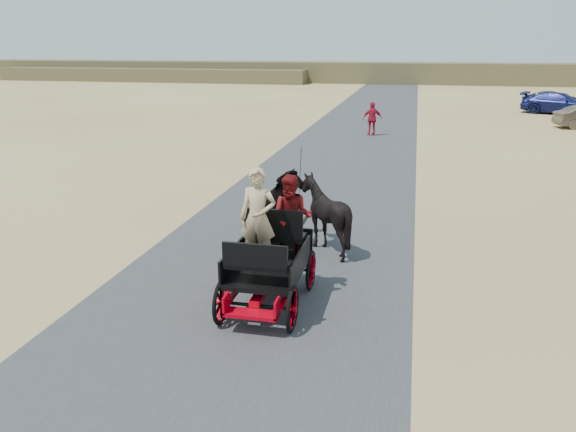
% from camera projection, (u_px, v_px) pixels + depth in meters
% --- Properties ---
extents(ground, '(140.00, 140.00, 0.00)m').
position_uv_depth(ground, '(244.00, 307.00, 10.19)').
color(ground, tan).
extents(road, '(6.00, 140.00, 0.01)m').
position_uv_depth(road, '(244.00, 306.00, 10.18)').
color(road, '#38383A').
rests_on(road, ground).
extents(ridge_far, '(140.00, 6.00, 2.40)m').
position_uv_depth(ridge_far, '(393.00, 73.00, 67.66)').
color(ridge_far, brown).
rests_on(ridge_far, ground).
extents(ridge_near, '(40.00, 4.00, 1.60)m').
position_uv_depth(ridge_near, '(149.00, 75.00, 70.30)').
color(ridge_near, brown).
rests_on(ridge_near, ground).
extents(carriage, '(1.30, 2.40, 0.72)m').
position_uv_depth(carriage, '(269.00, 285.00, 10.22)').
color(carriage, black).
rests_on(carriage, ground).
extents(horse_left, '(0.91, 2.01, 1.70)m').
position_uv_depth(horse_left, '(278.00, 212.00, 12.99)').
color(horse_left, black).
rests_on(horse_left, ground).
extents(horse_right, '(1.37, 1.54, 1.70)m').
position_uv_depth(horse_right, '(325.00, 215.00, 12.76)').
color(horse_right, black).
rests_on(horse_right, ground).
extents(driver_man, '(0.66, 0.43, 1.80)m').
position_uv_depth(driver_man, '(258.00, 218.00, 9.93)').
color(driver_man, tan).
rests_on(driver_man, carriage).
extents(passenger_woman, '(0.77, 0.60, 1.58)m').
position_uv_depth(passenger_woman, '(292.00, 217.00, 10.38)').
color(passenger_woman, '#660C0F').
rests_on(passenger_woman, carriage).
extents(pedestrian, '(1.09, 0.68, 1.73)m').
position_uv_depth(pedestrian, '(372.00, 119.00, 28.88)').
color(pedestrian, '#AF142B').
rests_on(pedestrian, ground).
extents(car_c, '(5.30, 3.70, 1.42)m').
position_uv_depth(car_c, '(560.00, 103.00, 37.79)').
color(car_c, navy).
rests_on(car_c, ground).
extents(car_d, '(4.45, 3.69, 1.13)m').
position_uv_depth(car_d, '(552.00, 99.00, 42.68)').
color(car_d, navy).
rests_on(car_d, ground).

